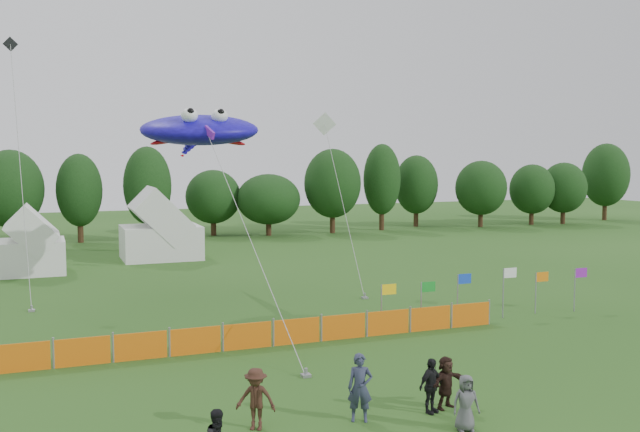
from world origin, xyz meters
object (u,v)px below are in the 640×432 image
object	(u,v)px
tent_right	(161,231)
spectator_a	(360,388)
spectator_d	(431,386)
barrier_fence	(272,334)
stingray_kite	(198,131)
spectator_c	(256,399)
spectator_f	(446,382)
spectator_e	(466,403)
tent_left	(32,246)

from	to	relation	value
tent_right	spectator_a	size ratio (longest dim) A/B	2.87
spectator_d	barrier_fence	bearing A→B (deg)	82.94
tent_right	barrier_fence	bearing A→B (deg)	-89.22
spectator_d	stingray_kite	xyz separation A→B (m)	(-2.73, 18.74, 7.84)
tent_right	stingray_kite	xyz separation A→B (m)	(-0.30, -15.04, 6.68)
barrier_fence	stingray_kite	distance (m)	13.09
barrier_fence	spectator_d	distance (m)	8.76
tent_right	spectator_c	xyz separation A→B (m)	(-2.60, -33.14, -1.11)
stingray_kite	spectator_f	bearing A→B (deg)	-79.80
tent_right	stingray_kite	world-z (taller)	stingray_kite
spectator_f	stingray_kite	world-z (taller)	stingray_kite
spectator_c	spectator_e	distance (m)	5.65
spectator_c	stingray_kite	world-z (taller)	stingray_kite
tent_left	spectator_f	bearing A→B (deg)	-69.10
spectator_c	spectator_e	size ratio (longest dim) A/B	1.11
tent_left	tent_right	distance (m)	9.15
spectator_c	spectator_d	bearing A→B (deg)	23.79
tent_left	spectator_a	bearing A→B (deg)	-73.83
tent_right	barrier_fence	distance (m)	25.31
barrier_fence	tent_left	bearing A→B (deg)	112.01
tent_left	spectator_c	size ratio (longest dim) A/B	2.30
tent_right	spectator_a	world-z (taller)	tent_right
spectator_a	spectator_c	bearing A→B (deg)	-165.83
barrier_fence	spectator_f	bearing A→B (deg)	-72.09
tent_right	spectator_a	bearing A→B (deg)	-89.54
barrier_fence	spectator_d	xyz separation A→B (m)	(2.08, -8.51, 0.30)
spectator_e	barrier_fence	bearing A→B (deg)	114.03
spectator_e	spectator_f	xyz separation A→B (m)	(0.40, 1.67, 0.01)
spectator_d	stingray_kite	size ratio (longest dim) A/B	0.07
tent_right	spectator_f	size ratio (longest dim) A/B	3.56
barrier_fence	spectator_a	bearing A→B (deg)	-90.53
tent_right	spectator_f	world-z (taller)	tent_right
spectator_d	spectator_f	xyz separation A→B (m)	(0.61, 0.18, -0.03)
spectator_c	stingray_kite	bearing A→B (deg)	113.70
tent_left	spectator_d	world-z (taller)	tent_left
barrier_fence	spectator_f	size ratio (longest dim) A/B	12.87
spectator_c	barrier_fence	bearing A→B (deg)	100.42
stingray_kite	spectator_d	bearing A→B (deg)	-81.72
barrier_fence	spectator_e	xyz separation A→B (m)	(2.29, -10.00, 0.27)
tent_right	barrier_fence	size ratio (longest dim) A/B	0.28
barrier_fence	spectator_e	world-z (taller)	spectator_e
spectator_a	stingray_kite	size ratio (longest dim) A/B	0.09
tent_left	spectator_e	distance (m)	33.73
spectator_d	spectator_e	bearing A→B (deg)	-102.86
spectator_a	spectator_f	size ratio (longest dim) A/B	1.24
tent_left	tent_right	xyz separation A→B (m)	(8.48, 3.43, 0.22)
spectator_f	spectator_d	bearing A→B (deg)	177.96
tent_left	spectator_c	world-z (taller)	tent_left
tent_left	spectator_f	size ratio (longest dim) A/B	2.52
spectator_c	tent_left	bearing A→B (deg)	132.13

